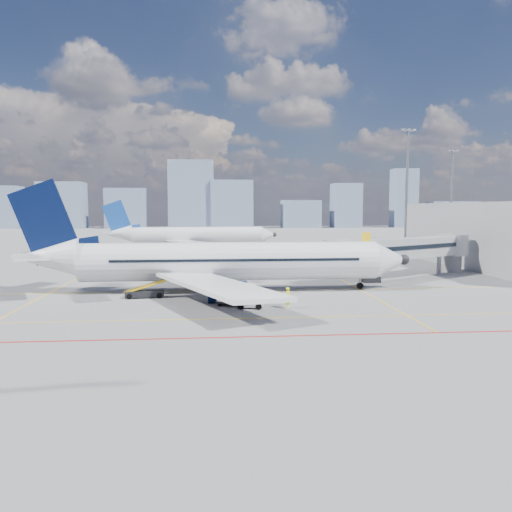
{
  "coord_description": "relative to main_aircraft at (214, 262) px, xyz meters",
  "views": [
    {
      "loc": [
        -2.43,
        -46.56,
        9.08
      ],
      "look_at": [
        2.21,
        6.5,
        4.0
      ],
      "focal_mm": 35.0,
      "sensor_mm": 36.0,
      "label": 1
    }
  ],
  "objects": [
    {
      "name": "ground",
      "position": [
        2.32,
        -7.98,
        -3.22
      ],
      "size": [
        420.0,
        420.0,
        0.0
      ],
      "primitive_type": "plane",
      "color": "slate",
      "rests_on": "ground"
    },
    {
      "name": "apron_markings",
      "position": [
        1.74,
        -11.89,
        -3.21
      ],
      "size": [
        90.0,
        35.12,
        0.01
      ],
      "color": "#E8B40C",
      "rests_on": "ground"
    },
    {
      "name": "jet_bridge",
      "position": [
        25.83,
        8.93,
        0.53
      ],
      "size": [
        23.55,
        15.78,
        6.3
      ],
      "color": "#9C9FA4",
      "rests_on": "ground"
    },
    {
      "name": "terminal_block",
      "position": [
        42.27,
        18.02,
        1.78
      ],
      "size": [
        10.0,
        42.0,
        10.0
      ],
      "color": "#9C9FA4",
      "rests_on": "ground"
    },
    {
      "name": "floodlight_mast_ne",
      "position": [
        40.32,
        47.02,
        10.37
      ],
      "size": [
        3.2,
        0.61,
        25.45
      ],
      "color": "slate",
      "rests_on": "ground"
    },
    {
      "name": "floodlight_mast_far",
      "position": [
        67.32,
        82.02,
        10.37
      ],
      "size": [
        3.2,
        0.61,
        25.45
      ],
      "color": "slate",
      "rests_on": "ground"
    },
    {
      "name": "distant_skyline",
      "position": [
        -5.49,
        182.02,
        7.79
      ],
      "size": [
        255.29,
        13.68,
        31.45
      ],
      "color": "gray",
      "rests_on": "ground"
    },
    {
      "name": "main_aircraft",
      "position": [
        0.0,
        0.0,
        0.0
      ],
      "size": [
        43.6,
        38.0,
        12.71
      ],
      "rotation": [
        0.0,
        0.0,
        0.0
      ],
      "color": "silver",
      "rests_on": "ground"
    },
    {
      "name": "second_aircraft",
      "position": [
        -4.93,
        54.29,
        0.01
      ],
      "size": [
        37.49,
        32.65,
        10.98
      ],
      "rotation": [
        0.0,
        0.0,
        0.05
      ],
      "color": "silver",
      "rests_on": "ground"
    },
    {
      "name": "baggage_tug",
      "position": [
        3.2,
        -9.72,
        -2.46
      ],
      "size": [
        2.5,
        1.85,
        1.58
      ],
      "rotation": [
        0.0,
        0.0,
        -0.24
      ],
      "color": "silver",
      "rests_on": "ground"
    },
    {
      "name": "cargo_dolly",
      "position": [
        2.17,
        -8.51,
        -2.07
      ],
      "size": [
        4.17,
        3.07,
        2.09
      ],
      "rotation": [
        0.0,
        0.0,
        -0.41
      ],
      "color": "black",
      "rests_on": "ground"
    },
    {
      "name": "belt_loader",
      "position": [
        -6.93,
        -3.41,
        -2.63
      ],
      "size": [
        5.65,
        1.85,
        2.28
      ],
      "rotation": [
        0.0,
        0.0,
        0.1
      ],
      "color": "black",
      "rests_on": "ground"
    },
    {
      "name": "ramp_worker",
      "position": [
        6.74,
        -10.05,
        -2.25
      ],
      "size": [
        0.82,
        0.83,
        1.92
      ],
      "primitive_type": "imported",
      "rotation": [
        0.0,
        0.0,
        0.81
      ],
      "color": "yellow",
      "rests_on": "ground"
    }
  ]
}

